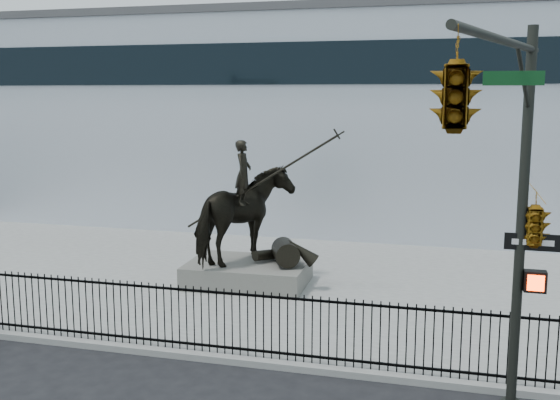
# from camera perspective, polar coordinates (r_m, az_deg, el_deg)

# --- Properties ---
(ground) EXTENTS (120.00, 120.00, 0.00)m
(ground) POSITION_cam_1_polar(r_m,az_deg,el_deg) (14.38, -10.68, -14.98)
(ground) COLOR black
(ground) RESTS_ON ground
(plaza) EXTENTS (30.00, 12.00, 0.15)m
(plaza) POSITION_cam_1_polar(r_m,az_deg,el_deg) (20.49, -2.15, -7.16)
(plaza) COLOR gray
(plaza) RESTS_ON ground
(building) EXTENTS (44.00, 14.00, 9.00)m
(building) POSITION_cam_1_polar(r_m,az_deg,el_deg) (32.33, 4.64, 6.82)
(building) COLOR white
(building) RESTS_ON ground
(picket_fence) EXTENTS (22.10, 0.10, 1.50)m
(picket_fence) POSITION_cam_1_polar(r_m,az_deg,el_deg) (15.10, -8.71, -10.04)
(picket_fence) COLOR black
(picket_fence) RESTS_ON plaza
(statue_plinth) EXTENTS (3.65, 2.57, 0.67)m
(statue_plinth) POSITION_cam_1_polar(r_m,az_deg,el_deg) (19.98, -2.83, -6.37)
(statue_plinth) COLOR #63615A
(statue_plinth) RESTS_ON plaza
(equestrian_statue) EXTENTS (4.58, 2.90, 3.88)m
(equestrian_statue) POSITION_cam_1_polar(r_m,az_deg,el_deg) (19.56, -2.68, -1.47)
(equestrian_statue) COLOR black
(equestrian_statue) RESTS_ON statue_plinth
(traffic_signal_right) EXTENTS (2.17, 6.86, 7.00)m
(traffic_signal_right) POSITION_cam_1_polar(r_m,az_deg,el_deg) (9.84, 18.71, 2.84)
(traffic_signal_right) COLOR black
(traffic_signal_right) RESTS_ON ground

